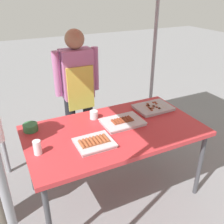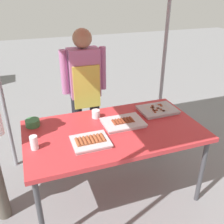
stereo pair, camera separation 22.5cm
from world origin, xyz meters
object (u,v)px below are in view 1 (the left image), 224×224
drink_cup_near_edge (37,147)px  tray_grilled_sausages (94,143)px  drink_cup_by_wok (94,115)px  vendor_woman (78,86)px  tray_pork_links (122,122)px  condiment_bowl (30,127)px  stall_table (114,134)px  tray_meat_skewers (153,108)px

drink_cup_near_edge → tray_grilled_sausages: bearing=-10.4°
drink_cup_by_wok → vendor_woman: size_ratio=0.05×
tray_pork_links → drink_cup_near_edge: size_ratio=3.27×
drink_cup_near_edge → vendor_woman: size_ratio=0.08×
tray_pork_links → drink_cup_near_edge: drink_cup_near_edge is taller
vendor_woman → drink_cup_by_wok: bearing=87.1°
tray_pork_links → drink_cup_near_edge: (-0.81, -0.13, 0.04)m
tray_pork_links → vendor_woman: size_ratio=0.25×
tray_pork_links → condiment_bowl: condiment_bowl is taller
stall_table → tray_grilled_sausages: size_ratio=5.20×
tray_meat_skewers → tray_pork_links: 0.46m
tray_grilled_sausages → drink_cup_by_wok: bearing=67.9°
tray_grilled_sausages → tray_meat_skewers: tray_grilled_sausages is taller
drink_cup_by_wok → vendor_woman: vendor_woman is taller
condiment_bowl → vendor_woman: vendor_woman is taller
tray_grilled_sausages → drink_cup_by_wok: size_ratio=3.81×
tray_meat_skewers → vendor_woman: size_ratio=0.25×
tray_meat_skewers → condiment_bowl: 1.25m
tray_grilled_sausages → drink_cup_by_wok: 0.46m
stall_table → drink_cup_near_edge: bearing=-173.7°
tray_pork_links → drink_cup_near_edge: bearing=-170.9°
condiment_bowl → vendor_woman: size_ratio=0.09×
stall_table → drink_cup_by_wok: size_ratio=19.81×
drink_cup_by_wok → vendor_woman: (0.03, 0.54, 0.11)m
stall_table → vendor_woman: size_ratio=1.05×
tray_grilled_sausages → tray_meat_skewers: size_ratio=0.82×
vendor_woman → tray_meat_skewers: bearing=134.9°
tray_grilled_sausages → stall_table: bearing=30.9°
tray_grilled_sausages → drink_cup_near_edge: 0.45m
stall_table → drink_cup_near_edge: drink_cup_near_edge is taller
condiment_bowl → drink_cup_near_edge: 0.38m
tray_pork_links → drink_cup_by_wok: size_ratio=4.73×
stall_table → tray_meat_skewers: size_ratio=4.24×
drink_cup_near_edge → tray_meat_skewers: bearing=11.9°
stall_table → tray_pork_links: (0.11, 0.05, 0.07)m
vendor_woman → tray_pork_links: bearing=103.1°
stall_table → vendor_woman: vendor_woman is taller
tray_meat_skewers → vendor_woman: 0.88m
tray_grilled_sausages → vendor_woman: size_ratio=0.20×
tray_meat_skewers → tray_pork_links: bearing=-163.1°
stall_table → tray_pork_links: 0.14m
tray_grilled_sausages → tray_pork_links: bearing=29.3°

